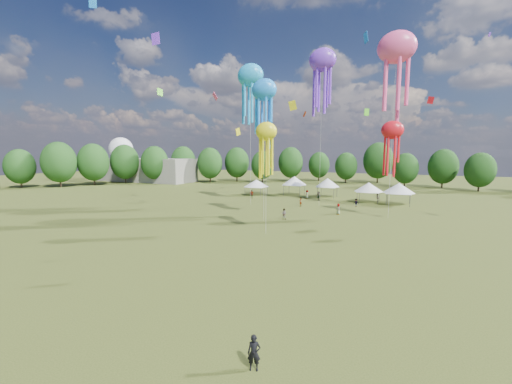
% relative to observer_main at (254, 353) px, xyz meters
% --- Properties ---
extents(ground, '(300.00, 300.00, 0.00)m').
position_rel_observer_main_xyz_m(ground, '(-7.22, 1.89, -0.84)').
color(ground, '#384416').
rests_on(ground, ground).
extents(observer_main, '(0.71, 0.58, 1.68)m').
position_rel_observer_main_xyz_m(observer_main, '(0.00, 0.00, 0.00)').
color(observer_main, black).
rests_on(observer_main, ground).
extents(spectator_near, '(0.81, 0.63, 1.65)m').
position_rel_observer_main_xyz_m(spectator_near, '(-10.31, 32.39, -0.01)').
color(spectator_near, gray).
rests_on(spectator_near, ground).
extents(spectators_far, '(26.47, 18.03, 1.92)m').
position_rel_observer_main_xyz_m(spectators_far, '(-9.42, 50.99, 0.06)').
color(spectators_far, gray).
rests_on(spectators_far, ground).
extents(festival_tents, '(36.61, 11.28, 4.46)m').
position_rel_observer_main_xyz_m(festival_tents, '(-9.57, 57.18, 2.35)').
color(festival_tents, '#47474C').
rests_on(festival_tents, ground).
extents(show_kites, '(30.07, 26.35, 29.04)m').
position_rel_observer_main_xyz_m(show_kites, '(-6.49, 42.60, 20.65)').
color(show_kites, '#1B85F6').
rests_on(show_kites, ground).
extents(small_kites, '(82.71, 60.01, 43.67)m').
position_rel_observer_main_xyz_m(small_kites, '(-5.38, 44.40, 28.99)').
color(small_kites, '#1B85F6').
rests_on(small_kites, ground).
extents(treeline, '(201.57, 95.24, 13.43)m').
position_rel_observer_main_xyz_m(treeline, '(-11.08, 64.41, 5.70)').
color(treeline, '#38281C').
rests_on(treeline, ground).
extents(hangar, '(40.00, 12.00, 8.00)m').
position_rel_observer_main_xyz_m(hangar, '(-79.22, 73.89, 3.16)').
color(hangar, gray).
rests_on(hangar, ground).
extents(radome, '(9.00, 9.00, 16.00)m').
position_rel_observer_main_xyz_m(radome, '(-95.22, 79.89, 9.15)').
color(radome, white).
rests_on(radome, ground).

